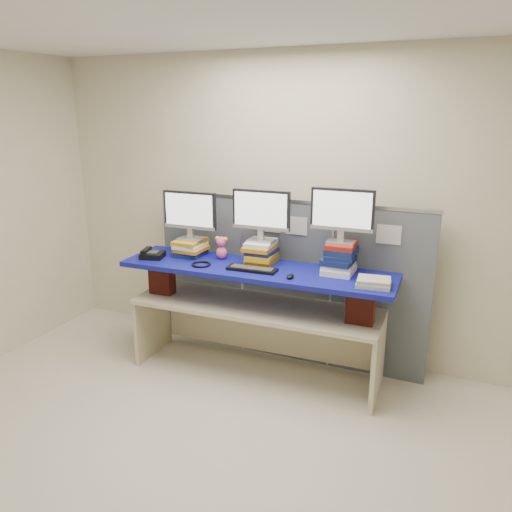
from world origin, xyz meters
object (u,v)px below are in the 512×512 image
at_px(monitor_center, 261,213).
at_px(monitor_right, 342,213).
at_px(desk, 256,319).
at_px(blue_board, 256,270).
at_px(desk_phone, 152,254).
at_px(monitor_left, 190,213).
at_px(keyboard, 252,269).

xyz_separation_m(monitor_center, monitor_right, (0.69, 0.02, 0.05)).
bearing_deg(desk, monitor_right, 9.79).
relative_size(blue_board, desk_phone, 9.98).
bearing_deg(monitor_left, desk, -9.83).
bearing_deg(monitor_center, monitor_left, -180.00).
relative_size(blue_board, monitor_left, 4.63).
xyz_separation_m(desk, monitor_right, (0.68, 0.14, 0.97)).
xyz_separation_m(desk, keyboard, (0.00, -0.09, 0.49)).
relative_size(monitor_center, keyboard, 1.20).
distance_m(monitor_center, monitor_right, 0.69).
height_order(desk, monitor_right, monitor_right).
distance_m(desk, keyboard, 0.49).
bearing_deg(monitor_center, desk, -89.53).
bearing_deg(monitor_left, keyboard, -17.02).
bearing_deg(desk_phone, desk, -8.55).
distance_m(monitor_right, keyboard, 0.87).
relative_size(keyboard, desk_phone, 1.80).
xyz_separation_m(monitor_right, keyboard, (-0.68, -0.23, -0.49)).
height_order(blue_board, keyboard, keyboard).
distance_m(desk, monitor_right, 1.20).
xyz_separation_m(blue_board, keyboard, (0.00, -0.09, 0.03)).
xyz_separation_m(blue_board, monitor_left, (-0.69, 0.09, 0.42)).
bearing_deg(monitor_center, keyboard, -89.68).
xyz_separation_m(desk, desk_phone, (-0.97, -0.12, 0.50)).
height_order(monitor_center, monitor_right, monitor_right).
relative_size(monitor_left, monitor_center, 1.00).
bearing_deg(desk_phone, blue_board, -8.55).
distance_m(blue_board, desk_phone, 0.98).
distance_m(desk, blue_board, 0.45).
distance_m(monitor_center, keyboard, 0.48).
relative_size(monitor_left, monitor_right, 1.00).
height_order(monitor_right, desk_phone, monitor_right).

